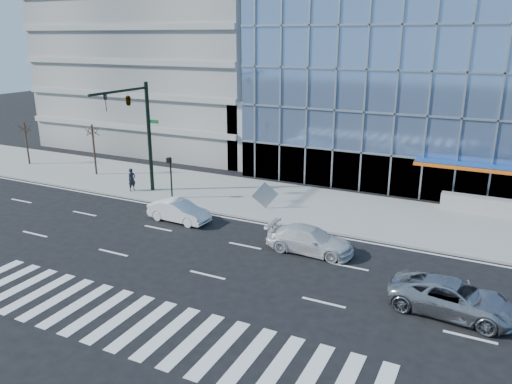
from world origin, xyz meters
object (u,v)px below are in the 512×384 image
street_tree_near (92,131)px  tilted_panel (265,195)px  traffic_signal (135,112)px  white_sedan (179,211)px  street_tree_far (25,128)px  pedestrian (132,180)px  silver_suv (453,298)px  white_suv (310,240)px  ped_signal_post (170,171)px

street_tree_near → tilted_panel: 16.73m
traffic_signal → white_sedan: traffic_signal is taller
street_tree_near → street_tree_far: 8.01m
white_sedan → pedestrian: 7.52m
silver_suv → pedestrian: bearing=77.0°
pedestrian → street_tree_far: bearing=96.3°
tilted_panel → traffic_signal: bearing=154.6°
white_suv → pedestrian: pedestrian is taller
pedestrian → street_tree_near: bearing=83.9°
silver_suv → white_sedan: size_ratio=1.27×
ped_signal_post → pedestrian: bearing=177.2°
pedestrian → tilted_panel: size_ratio=1.31×
ped_signal_post → pedestrian: 3.86m
white_suv → silver_suv: bearing=-113.1°
white_sedan → white_suv: bearing=-91.8°
white_sedan → pedestrian: (-6.64, 3.51, 0.33)m
silver_suv → white_suv: 8.28m
white_suv → pedestrian: 16.30m
white_suv → traffic_signal: bearing=75.8°
traffic_signal → street_tree_near: (-7.00, 2.93, -2.39)m
pedestrian → silver_suv: bearing=-91.9°
street_tree_near → white_suv: bearing=-17.2°
ped_signal_post → pedestrian: (-3.68, 0.18, -1.14)m
street_tree_near → white_suv: (21.53, -6.66, -3.08)m
street_tree_far → white_suv: bearing=-12.7°
street_tree_far → silver_suv: street_tree_far is taller
street_tree_near → tilted_panel: (16.43, -1.57, -2.71)m
white_sedan → traffic_signal: bearing=64.6°
traffic_signal → street_tree_near: traffic_signal is taller
ped_signal_post → white_suv: 12.80m
street_tree_far → tilted_panel: size_ratio=2.98×
white_sedan → tilted_panel: size_ratio=3.16×
silver_suv → tilted_panel: bearing=61.6°
traffic_signal → street_tree_near: 7.96m
pedestrian → white_suv: bearing=-89.2°
traffic_signal → pedestrian: 5.32m
traffic_signal → white_sedan: size_ratio=1.95×
street_tree_near → street_tree_far: (-8.00, 0.00, -0.33)m
silver_suv → white_sedan: silver_suv is taller
ped_signal_post → white_sedan: 4.69m
traffic_signal → street_tree_near: size_ratio=1.89×
traffic_signal → silver_suv: size_ratio=1.53×
traffic_signal → ped_signal_post: traffic_signal is taller
street_tree_near → silver_suv: 30.93m
street_tree_far → white_sedan: size_ratio=0.94×
ped_signal_post → tilted_panel: 7.08m
street_tree_far → silver_suv: bearing=-15.0°
white_sedan → ped_signal_post: bearing=44.7°
silver_suv → traffic_signal: bearing=77.4°
traffic_signal → tilted_panel: (9.43, 1.36, -5.10)m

